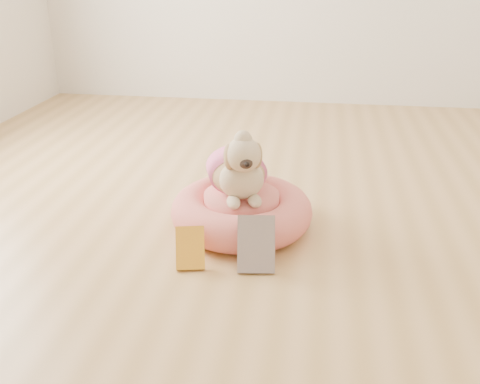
# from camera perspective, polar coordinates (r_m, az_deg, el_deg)

# --- Properties ---
(floor) EXTENTS (4.50, 4.50, 0.00)m
(floor) POSITION_cam_1_polar(r_m,az_deg,el_deg) (2.64, -0.50, -2.17)
(floor) COLOR #B5884B
(floor) RESTS_ON ground
(pet_bed) EXTENTS (0.65, 0.65, 0.17)m
(pet_bed) POSITION_cam_1_polar(r_m,az_deg,el_deg) (2.47, 0.17, -2.02)
(pet_bed) COLOR #D65653
(pet_bed) RESTS_ON floor
(dog) EXTENTS (0.45, 0.54, 0.34)m
(dog) POSITION_cam_1_polar(r_m,az_deg,el_deg) (2.38, -0.21, 3.69)
(dog) COLOR brown
(dog) RESTS_ON pet_bed
(book_yellow) EXTENTS (0.14, 0.13, 0.16)m
(book_yellow) POSITION_cam_1_polar(r_m,az_deg,el_deg) (2.17, -5.33, -5.96)
(book_yellow) COLOR yellow
(book_yellow) RESTS_ON floor
(book_white) EXTENTS (0.16, 0.14, 0.22)m
(book_white) POSITION_cam_1_polar(r_m,az_deg,el_deg) (2.14, 1.73, -5.57)
(book_white) COLOR silver
(book_white) RESTS_ON floor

